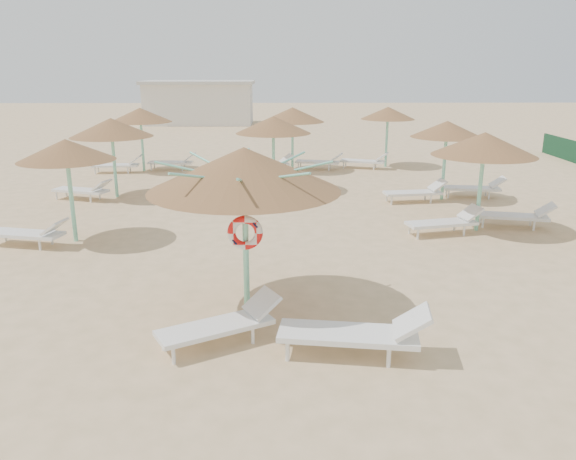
{
  "coord_description": "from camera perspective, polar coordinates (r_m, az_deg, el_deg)",
  "views": [
    {
      "loc": [
        0.23,
        -9.29,
        4.41
      ],
      "look_at": [
        0.37,
        1.25,
        1.3
      ],
      "focal_mm": 35.0,
      "sensor_mm": 36.0,
      "label": 1
    }
  ],
  "objects": [
    {
      "name": "palapa_field",
      "position": [
        19.51,
        1.24,
        10.2
      ],
      "size": [
        18.98,
        13.45,
        2.7
      ],
      "color": "#7FDDBD",
      "rests_on": "ground"
    },
    {
      "name": "lounger_main_b",
      "position": [
        8.95,
        7.13,
        -10.29
      ],
      "size": [
        2.41,
        1.01,
        0.85
      ],
      "rotation": [
        0.0,
        0.0,
        -0.14
      ],
      "color": "white",
      "rests_on": "ground"
    },
    {
      "name": "lounger_main_a",
      "position": [
        9.35,
        -6.6,
        -9.41
      ],
      "size": [
        2.08,
        1.52,
        0.74
      ],
      "rotation": [
        0.0,
        0.0,
        0.5
      ],
      "color": "white",
      "rests_on": "ground"
    },
    {
      "name": "service_hut",
      "position": [
        44.81,
        -8.98,
        12.7
      ],
      "size": [
        8.4,
        4.4,
        3.25
      ],
      "color": "silver",
      "rests_on": "ground"
    },
    {
      "name": "ground",
      "position": [
        10.29,
        -1.99,
        -8.96
      ],
      "size": [
        120.0,
        120.0,
        0.0
      ],
      "primitive_type": "plane",
      "color": "#E0B989",
      "rests_on": "ground"
    },
    {
      "name": "main_palapa",
      "position": [
        9.84,
        -4.48,
        6.12
      ],
      "size": [
        3.41,
        3.41,
        3.05
      ],
      "color": "#7FDDBD",
      "rests_on": "ground"
    }
  ]
}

